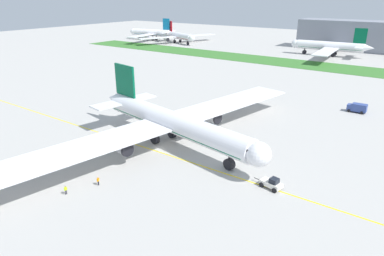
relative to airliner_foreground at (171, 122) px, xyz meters
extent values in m
plane|color=#ADAAA5|center=(-0.21, -3.74, -5.53)|extent=(600.00, 600.00, 0.00)
cube|color=yellow|center=(-0.21, -5.22, -5.53)|extent=(280.00, 0.36, 0.01)
cube|color=#38722D|center=(-0.21, 116.90, -5.48)|extent=(320.00, 24.00, 0.10)
cylinder|color=white|center=(0.82, -0.15, 0.15)|extent=(45.12, 13.08, 5.05)
cube|color=#055938|center=(0.82, -0.15, -0.73)|extent=(43.28, 12.35, 0.61)
sphere|color=white|center=(24.30, -4.46, 0.15)|extent=(4.80, 4.80, 4.80)
cone|color=white|center=(-23.52, 4.31, 0.53)|extent=(6.24, 5.23, 4.29)
cube|color=#055938|center=(-17.74, 3.25, 6.72)|extent=(8.05, 1.96, 8.08)
cube|color=white|center=(-17.72, 8.38, 0.91)|extent=(6.32, 8.84, 0.35)
cube|color=white|center=(-19.54, -1.56, 0.91)|extent=(6.32, 8.84, 0.35)
cube|color=white|center=(2.72, 22.63, -0.48)|extent=(17.02, 41.57, 0.40)
cube|color=white|center=(-5.49, -22.13, -0.48)|extent=(17.02, 41.57, 0.40)
cylinder|color=#B7BABF|center=(2.40, 13.44, -2.01)|extent=(5.22, 3.60, 2.78)
cylinder|color=black|center=(4.76, 13.00, -2.01)|extent=(0.94, 2.95, 2.92)
cylinder|color=#B7BABF|center=(-2.52, -13.42, -2.01)|extent=(5.22, 3.60, 2.78)
cylinder|color=black|center=(-0.16, -13.85, -2.01)|extent=(0.94, 2.95, 2.92)
cylinder|color=black|center=(17.62, -3.23, -3.36)|extent=(0.53, 0.53, 1.96)
cylinder|color=black|center=(17.62, -3.23, -4.33)|extent=(2.56, 1.50, 2.40)
cylinder|color=black|center=(-2.23, 3.11, -3.36)|extent=(0.53, 0.53, 1.96)
cylinder|color=black|center=(-2.23, 3.11, -4.33)|extent=(2.56, 1.50, 2.40)
cylinder|color=black|center=(-3.19, -2.11, -3.36)|extent=(0.53, 0.53, 1.96)
cylinder|color=black|center=(-3.19, -2.11, -4.33)|extent=(2.56, 1.50, 2.40)
cube|color=black|center=(23.55, -4.32, 0.78)|extent=(2.42, 4.05, 0.91)
sphere|color=black|center=(-15.53, 5.36, 0.60)|extent=(0.35, 0.35, 0.35)
sphere|color=black|center=(-12.94, 4.89, 0.60)|extent=(0.35, 0.35, 0.35)
sphere|color=black|center=(-10.36, 4.42, 0.60)|extent=(0.35, 0.35, 0.35)
sphere|color=black|center=(-7.78, 3.94, 0.60)|extent=(0.35, 0.35, 0.35)
sphere|color=black|center=(-5.19, 3.47, 0.60)|extent=(0.35, 0.35, 0.35)
sphere|color=black|center=(-2.61, 2.99, 0.60)|extent=(0.35, 0.35, 0.35)
sphere|color=black|center=(-0.02, 2.52, 0.60)|extent=(0.35, 0.35, 0.35)
sphere|color=black|center=(2.56, 2.05, 0.60)|extent=(0.35, 0.35, 0.35)
sphere|color=black|center=(5.15, 1.57, 0.60)|extent=(0.35, 0.35, 0.35)
sphere|color=black|center=(7.73, 1.10, 0.60)|extent=(0.35, 0.35, 0.35)
sphere|color=black|center=(10.32, 0.62, 0.60)|extent=(0.35, 0.35, 0.35)
sphere|color=black|center=(12.90, 0.15, 0.60)|extent=(0.35, 0.35, 0.35)
sphere|color=black|center=(15.49, -0.32, 0.60)|extent=(0.35, 0.35, 0.35)
sphere|color=black|center=(18.07, -0.80, 0.60)|extent=(0.35, 0.35, 0.35)
cube|color=white|center=(27.44, -5.03, -4.67)|extent=(4.24, 2.63, 0.83)
cube|color=black|center=(28.03, -5.14, -3.81)|extent=(1.67, 1.71, 0.90)
cylinder|color=black|center=(24.61, -4.51, -4.93)|extent=(1.79, 0.44, 0.12)
cylinder|color=black|center=(25.91, -5.74, -5.08)|extent=(0.95, 0.51, 0.90)
cylinder|color=black|center=(26.26, -3.83, -5.08)|extent=(0.95, 0.51, 0.90)
cylinder|color=black|center=(28.63, -6.24, -5.08)|extent=(0.95, 0.51, 0.90)
cylinder|color=black|center=(28.98, -4.33, -5.08)|extent=(0.95, 0.51, 0.90)
cylinder|color=black|center=(-1.11, -28.14, -5.11)|extent=(0.12, 0.12, 0.85)
cylinder|color=#BFE519|center=(-1.11, -27.99, -4.42)|extent=(0.10, 0.10, 0.54)
cylinder|color=black|center=(-1.12, -28.34, -5.11)|extent=(0.12, 0.12, 0.85)
cylinder|color=#BFE519|center=(-1.12, -28.49, -4.42)|extent=(0.10, 0.10, 0.54)
cube|color=#BFE519|center=(-1.11, -28.24, -4.39)|extent=(0.26, 0.45, 0.60)
sphere|color=#8C6647|center=(-1.11, -28.24, -3.96)|extent=(0.23, 0.23, 0.23)
cylinder|color=black|center=(1.02, -22.69, -5.10)|extent=(0.13, 0.13, 0.87)
cylinder|color=orange|center=(0.98, -22.54, -4.39)|extent=(0.10, 0.10, 0.55)
cylinder|color=black|center=(1.07, -22.89, -5.10)|extent=(0.13, 0.13, 0.87)
cylinder|color=orange|center=(1.11, -23.03, -4.39)|extent=(0.10, 0.10, 0.55)
cube|color=orange|center=(1.04, -22.79, -4.36)|extent=(0.36, 0.50, 0.61)
sphere|color=tan|center=(1.04, -22.79, -3.93)|extent=(0.23, 0.23, 0.23)
cube|color=#33478C|center=(31.03, 50.85, -3.96)|extent=(4.06, 2.41, 2.25)
cube|color=#33478C|center=(28.44, 50.84, -4.23)|extent=(1.59, 2.30, 1.71)
cube|color=#263347|center=(27.71, 50.83, -3.89)|extent=(0.09, 2.01, 0.75)
cylinder|color=black|center=(28.45, 49.64, -5.08)|extent=(0.90, 0.30, 0.90)
cylinder|color=black|center=(28.43, 52.03, -5.08)|extent=(0.90, 0.30, 0.90)
cylinder|color=black|center=(32.05, 49.66, -5.08)|extent=(0.90, 0.30, 0.90)
cylinder|color=black|center=(32.03, 52.05, -5.08)|extent=(0.90, 0.30, 0.90)
cylinder|color=white|center=(-137.49, 146.99, 0.19)|extent=(31.23, 10.40, 5.09)
cube|color=#0C6B9E|center=(-137.49, 146.99, -0.70)|extent=(29.95, 9.78, 0.61)
sphere|color=white|center=(-154.04, 144.05, 0.19)|extent=(4.83, 4.83, 4.83)
cone|color=white|center=(-120.07, 150.08, 0.57)|extent=(6.27, 5.24, 4.32)
cube|color=#0C6B9E|center=(-124.75, 149.25, 6.80)|extent=(5.55, 1.47, 8.14)
cube|color=white|center=(-123.25, 144.35, 0.95)|extent=(4.76, 8.61, 0.36)
cube|color=white|center=(-125.03, 154.37, 0.95)|extent=(4.76, 8.61, 0.36)
cube|color=white|center=(-133.11, 131.10, -0.45)|extent=(11.53, 28.49, 0.41)
cube|color=white|center=(-138.85, 163.41, -0.45)|extent=(11.53, 28.49, 0.41)
cylinder|color=#B7BABF|center=(-135.11, 137.08, -1.99)|extent=(5.25, 3.60, 2.80)
cylinder|color=black|center=(-137.49, 136.66, -1.99)|extent=(0.93, 2.97, 2.94)
cylinder|color=#B7BABF|center=(-138.67, 157.11, -1.99)|extent=(5.25, 3.60, 2.80)
cylinder|color=black|center=(-141.04, 156.69, -1.99)|extent=(0.93, 2.97, 2.94)
cylinder|color=black|center=(-149.02, 144.94, -3.34)|extent=(0.53, 0.53, 1.97)
cylinder|color=black|center=(-149.02, 144.94, -4.33)|extent=(2.57, 1.49, 2.42)
cylinder|color=black|center=(-134.60, 144.79, -3.34)|extent=(0.53, 0.53, 1.97)
cylinder|color=black|center=(-134.60, 144.79, -4.33)|extent=(2.57, 1.49, 2.42)
cylinder|color=black|center=(-135.53, 150.05, -3.34)|extent=(0.53, 0.53, 1.97)
cylinder|color=black|center=(-135.53, 150.05, -4.33)|extent=(2.57, 1.49, 2.42)
cylinder|color=white|center=(-109.99, 145.77, -0.43)|extent=(31.01, 16.09, 4.54)
cube|color=#B20C14|center=(-109.99, 145.77, -1.22)|extent=(29.70, 15.28, 0.54)
sphere|color=white|center=(-94.18, 139.36, -0.43)|extent=(4.31, 4.31, 4.31)
cone|color=white|center=(-126.54, 152.48, -0.09)|extent=(6.07, 5.45, 3.86)
cube|color=#B20C14|center=(-122.30, 150.76, 5.47)|extent=(5.45, 2.56, 7.26)
cube|color=white|center=(-121.18, 155.21, 0.25)|extent=(5.95, 8.03, 0.32)
cube|color=white|center=(-124.59, 146.80, 0.25)|extent=(5.95, 8.03, 0.32)
cube|color=white|center=(-105.25, 161.66, -1.00)|extent=(17.15, 28.99, 0.36)
cube|color=white|center=(-117.66, 131.08, -1.00)|extent=(17.15, 28.99, 0.36)
cylinder|color=#B7BABF|center=(-106.78, 155.36, -2.37)|extent=(4.93, 3.93, 2.50)
cylinder|color=black|center=(-104.79, 154.55, -2.37)|extent=(1.33, 2.57, 2.62)
cylinder|color=#B7BABF|center=(-114.38, 136.65, -2.37)|extent=(4.93, 3.93, 2.50)
cylinder|color=black|center=(-112.38, 135.84, -2.37)|extent=(1.33, 2.57, 2.62)
cylinder|color=black|center=(-98.86, 141.25, -3.58)|extent=(0.47, 0.47, 1.76)
cylinder|color=black|center=(-98.86, 141.25, -4.46)|extent=(2.36, 1.71, 2.16)
cylinder|color=black|center=(-111.44, 148.93, -3.58)|extent=(0.47, 0.47, 1.76)
cylinder|color=black|center=(-111.44, 148.93, -4.46)|extent=(2.36, 1.71, 2.16)
cylinder|color=black|center=(-113.23, 144.51, -3.58)|extent=(0.47, 0.47, 1.76)
cylinder|color=black|center=(-113.23, 144.51, -4.46)|extent=(2.36, 1.71, 2.16)
cylinder|color=white|center=(-5.70, 150.89, 0.09)|extent=(36.33, 7.73, 5.00)
cube|color=#055938|center=(-5.70, 150.89, -0.78)|extent=(34.87, 7.22, 0.60)
sphere|color=white|center=(-25.05, 149.41, 0.09)|extent=(4.75, 4.75, 4.75)
cone|color=white|center=(14.52, 152.43, 0.47)|extent=(5.81, 4.66, 4.25)
cube|color=#055938|center=(9.40, 152.04, 6.59)|extent=(6.51, 0.99, 8.00)
cube|color=white|center=(10.50, 147.11, 0.84)|extent=(4.56, 8.28, 0.35)
cube|color=white|center=(9.74, 157.08, 0.84)|extent=(4.56, 8.28, 0.35)
cube|color=white|center=(-2.48, 132.35, -0.53)|extent=(10.38, 32.96, 0.40)
cube|color=white|center=(-5.33, 169.70, -0.53)|extent=(10.38, 32.96, 0.40)
cylinder|color=#B7BABF|center=(-4.11, 139.55, -2.05)|extent=(4.95, 3.10, 2.75)
cylinder|color=black|center=(-6.48, 139.37, -2.05)|extent=(0.63, 2.91, 2.89)
cylinder|color=#B7BABF|center=(-5.85, 162.34, -2.05)|extent=(4.95, 3.10, 2.75)
cylinder|color=black|center=(-8.22, 162.15, -2.05)|extent=(0.63, 2.91, 2.89)
cylinder|color=black|center=(-19.36, 149.85, -3.38)|extent=(0.52, 0.52, 1.94)
cylinder|color=black|center=(-19.36, 149.85, -4.35)|extent=(2.45, 1.25, 2.38)
cylinder|color=black|center=(-2.62, 148.49, -3.38)|extent=(0.52, 0.52, 1.94)
cylinder|color=black|center=(-2.62, 148.49, -4.35)|extent=(2.45, 1.25, 2.38)
cylinder|color=black|center=(-3.02, 153.73, -3.38)|extent=(0.52, 0.52, 1.94)
cylinder|color=black|center=(-3.02, 153.73, -4.35)|extent=(2.45, 1.25, 2.38)
cube|color=gray|center=(11.66, 183.70, 3.47)|extent=(90.37, 20.00, 18.00)
camera|label=1|loc=(48.04, -58.49, 27.57)|focal=32.53mm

